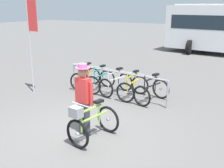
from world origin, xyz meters
name	(u,v)px	position (x,y,z in m)	size (l,w,h in m)	color
ground_plane	(80,132)	(0.00, 0.00, 0.00)	(80.00, 80.00, 0.00)	#605E5B
bike_rack_rail	(115,77)	(-0.71, 2.80, 0.68)	(3.90, 0.38, 0.88)	#99999E
racked_bike_orange	(86,78)	(-2.20, 3.11, 0.37)	(0.71, 1.14, 0.97)	black
racked_bike_teal	(100,81)	(-1.50, 3.05, 0.37)	(0.73, 1.13, 0.97)	black
racked_bike_white	(116,84)	(-0.80, 2.99, 0.37)	(0.84, 1.18, 0.97)	black
racked_bike_yellow	(133,88)	(-0.10, 2.93, 0.37)	(0.66, 1.09, 0.97)	black
racked_bike_black	(152,91)	(0.59, 2.88, 0.37)	(0.86, 1.21, 0.97)	black
featured_bicycle	(91,123)	(0.52, -0.24, 0.45)	(0.78, 1.22, 0.97)	black
person_with_featured_bike	(84,97)	(0.19, -0.06, 0.95)	(0.53, 0.32, 1.72)	#383842
banner_flag	(31,29)	(-3.28, 1.64, 2.23)	(0.45, 0.05, 3.20)	#B2B2B7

